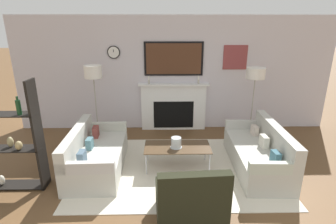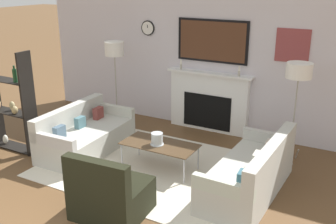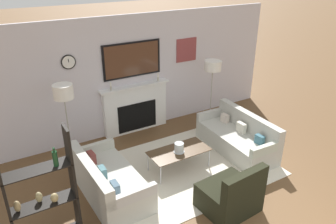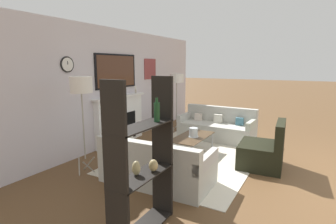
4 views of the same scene
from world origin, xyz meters
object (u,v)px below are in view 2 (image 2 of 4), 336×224
Objects in this scene: floor_lamp_left at (114,50)px; shelf_unit at (11,105)px; hurricane_candle at (157,140)px; floor_lamp_right at (299,72)px; coffee_table at (160,145)px; couch_left at (85,136)px; couch_right at (251,174)px; armchair at (110,195)px.

shelf_unit is (-0.86, -1.82, -0.72)m from floor_lamp_left.
hurricane_candle is 0.12× the size of shelf_unit.
hurricane_candle is 2.63m from shelf_unit.
floor_lamp_left is 1.04× the size of floor_lamp_right.
coffee_table is 2.40m from floor_lamp_right.
couch_left is at bearing -178.80° from coffee_table.
coffee_table is 5.66× the size of hurricane_candle.
couch_right reaches higher than coffee_table.
hurricane_candle is at bearing 11.37° from shelf_unit.
floor_lamp_right is (1.74, 1.30, 0.98)m from hurricane_candle.
armchair is at bearing -135.02° from couch_right.
couch_right is at bearing -1.22° from coffee_table.
couch_right is 1.61× the size of coffee_table.
shelf_unit is at bearing -172.66° from couch_right.
armchair is 1.38m from hurricane_candle.
floor_lamp_right is at bearing 36.77° from hurricane_candle.
couch_right is at bearing 7.34° from shelf_unit.
floor_lamp_left is (-1.70, 1.30, 1.02)m from hurricane_candle.
shelf_unit reaches higher than coffee_table.
shelf_unit is at bearing -155.03° from couch_left.
coffee_table is at bearing 12.08° from shelf_unit.
couch_right is at bearing -22.15° from floor_lamp_left.
couch_right is (2.93, -0.00, 0.01)m from couch_left.
floor_lamp_left is 2.14m from shelf_unit.
couch_right reaches higher than hurricane_candle.
armchair is (1.56, -1.37, 0.02)m from couch_left.
floor_lamp_left is at bearing 64.59° from shelf_unit.
armchair reaches higher than couch_right.
floor_lamp_right is (3.44, -0.00, -0.04)m from floor_lamp_left.
couch_left is 1.47m from coffee_table.
couch_left is at bearing 179.99° from couch_right.
coffee_table is 0.69× the size of floor_lamp_left.
floor_lamp_right reaches higher than couch_left.
armchair is 0.52× the size of shelf_unit.
coffee_table is at bearing 1.20° from couch_left.
couch_left is 1.35m from shelf_unit.
couch_right is 9.13× the size of hurricane_candle.
floor_lamp_left reaches higher than armchair.
floor_lamp_right is 0.93× the size of shelf_unit.
couch_right is 1.47m from coffee_table.
hurricane_candle is 0.12× the size of floor_lamp_left.
couch_right is 1.16× the size of floor_lamp_right.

